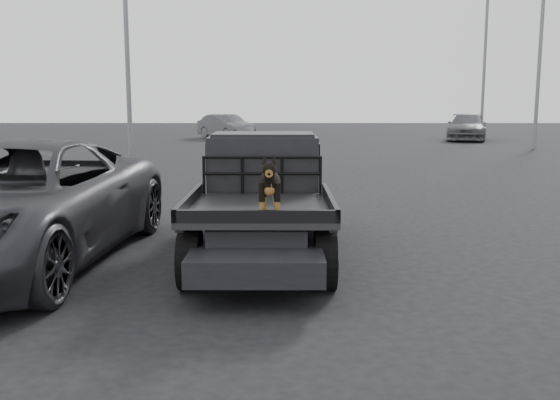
{
  "coord_description": "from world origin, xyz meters",
  "views": [
    {
      "loc": [
        -0.09,
        -7.36,
        2.3
      ],
      "look_at": [
        -0.11,
        -0.46,
        1.21
      ],
      "focal_mm": 40.0,
      "sensor_mm": 36.0,
      "label": 1
    }
  ],
  "objects_px": {
    "parked_suv": "(10,204)",
    "distant_car_a": "(226,127)",
    "dog": "(270,188)",
    "distant_car_b": "(467,127)",
    "floodlight_far": "(487,16)",
    "flatbed_ute": "(262,226)"
  },
  "relations": [
    {
      "from": "flatbed_ute",
      "to": "dog",
      "type": "relative_size",
      "value": 7.3
    },
    {
      "from": "distant_car_a",
      "to": "dog",
      "type": "bearing_deg",
      "value": -119.9
    },
    {
      "from": "floodlight_far",
      "to": "distant_car_b",
      "type": "bearing_deg",
      "value": -138.08
    },
    {
      "from": "floodlight_far",
      "to": "parked_suv",
      "type": "bearing_deg",
      "value": -118.25
    },
    {
      "from": "parked_suv",
      "to": "floodlight_far",
      "type": "xyz_separation_m",
      "value": [
        16.04,
        29.85,
        6.43
      ]
    },
    {
      "from": "flatbed_ute",
      "to": "distant_car_b",
      "type": "xyz_separation_m",
      "value": [
        11.34,
        28.23,
        0.32
      ]
    },
    {
      "from": "dog",
      "to": "parked_suv",
      "type": "relative_size",
      "value": 0.12
    },
    {
      "from": "flatbed_ute",
      "to": "distant_car_a",
      "type": "xyz_separation_m",
      "value": [
        -3.16,
        29.48,
        0.29
      ]
    },
    {
      "from": "parked_suv",
      "to": "floodlight_far",
      "type": "bearing_deg",
      "value": 65.38
    },
    {
      "from": "distant_car_b",
      "to": "flatbed_ute",
      "type": "bearing_deg",
      "value": -94.08
    },
    {
      "from": "distant_car_b",
      "to": "parked_suv",
      "type": "bearing_deg",
      "value": -99.48
    },
    {
      "from": "distant_car_b",
      "to": "floodlight_far",
      "type": "distance_m",
      "value": 6.72
    },
    {
      "from": "distant_car_a",
      "to": "floodlight_far",
      "type": "bearing_deg",
      "value": -36.58
    },
    {
      "from": "distant_car_a",
      "to": "parked_suv",
      "type": "bearing_deg",
      "value": -126.61
    },
    {
      "from": "flatbed_ute",
      "to": "parked_suv",
      "type": "xyz_separation_m",
      "value": [
        -3.51,
        -0.55,
        0.42
      ]
    },
    {
      "from": "parked_suv",
      "to": "distant_car_b",
      "type": "bearing_deg",
      "value": 66.34
    },
    {
      "from": "dog",
      "to": "floodlight_far",
      "type": "height_order",
      "value": "floodlight_far"
    },
    {
      "from": "parked_suv",
      "to": "distant_car_b",
      "type": "xyz_separation_m",
      "value": [
        14.85,
        28.78,
        -0.1
      ]
    },
    {
      "from": "dog",
      "to": "distant_car_b",
      "type": "distance_m",
      "value": 32.07
    },
    {
      "from": "dog",
      "to": "parked_suv",
      "type": "height_order",
      "value": "parked_suv"
    },
    {
      "from": "parked_suv",
      "to": "distant_car_a",
      "type": "bearing_deg",
      "value": 92.95
    },
    {
      "from": "dog",
      "to": "parked_suv",
      "type": "bearing_deg",
      "value": 160.89
    }
  ]
}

